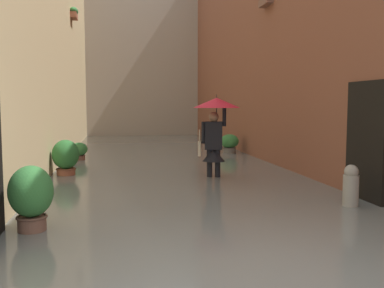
% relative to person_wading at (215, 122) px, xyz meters
% --- Properties ---
extents(ground_plane, '(60.00, 60.00, 0.00)m').
position_rel_person_wading_xyz_m(ground_plane, '(0.81, -3.58, -1.43)').
color(ground_plane, '#605B56').
extents(flood_water, '(6.42, 24.54, 0.20)m').
position_rel_person_wading_xyz_m(flood_water, '(0.81, -3.58, -1.33)').
color(flood_water, slate).
rests_on(flood_water, ground_plane).
extents(building_facade_left, '(2.04, 22.54, 8.74)m').
position_rel_person_wading_xyz_m(building_facade_left, '(-2.90, -3.58, 2.94)').
color(building_facade_left, brown).
rests_on(building_facade_left, ground_plane).
extents(building_facade_right, '(2.04, 22.54, 8.56)m').
position_rel_person_wading_xyz_m(building_facade_right, '(4.52, -3.58, 2.85)').
color(building_facade_right, tan).
rests_on(building_facade_right, ground_plane).
extents(building_facade_far, '(9.22, 1.80, 8.45)m').
position_rel_person_wading_xyz_m(building_facade_far, '(0.81, -13.75, 2.80)').
color(building_facade_far, '#A89989').
rests_on(building_facade_far, ground_plane).
extents(person_wading, '(1.03, 1.03, 2.02)m').
position_rel_person_wading_xyz_m(person_wading, '(0.00, 0.00, 0.00)').
color(person_wading, '#2D2319').
rests_on(person_wading, ground_plane).
extents(potted_plant_mid_right, '(0.61, 0.61, 1.01)m').
position_rel_person_wading_xyz_m(potted_plant_mid_right, '(3.29, -0.85, -0.86)').
color(potted_plant_mid_right, '#9E563D').
rests_on(potted_plant_mid_right, ground_plane).
extents(potted_plant_far_right, '(0.56, 0.56, 1.04)m').
position_rel_person_wading_xyz_m(potted_plant_far_right, '(3.21, 3.60, -0.82)').
color(potted_plant_far_right, brown).
rests_on(potted_plant_far_right, ground_plane).
extents(potted_plant_near_right, '(0.49, 0.49, 0.71)m').
position_rel_person_wading_xyz_m(potted_plant_near_right, '(3.22, -3.51, -1.02)').
color(potted_plant_near_right, brown).
rests_on(potted_plant_near_right, ground_plane).
extents(potted_plant_far_left, '(0.60, 0.60, 0.82)m').
position_rel_person_wading_xyz_m(potted_plant_far_left, '(-1.51, -4.46, -0.95)').
color(potted_plant_far_left, '#66605B').
rests_on(potted_plant_far_left, ground_plane).
extents(mooring_bollard, '(0.25, 0.25, 0.86)m').
position_rel_person_wading_xyz_m(mooring_bollard, '(-1.51, 3.05, -1.00)').
color(mooring_bollard, gray).
rests_on(mooring_bollard, ground_plane).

